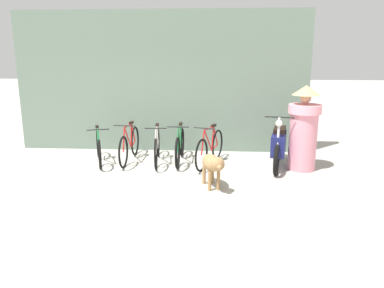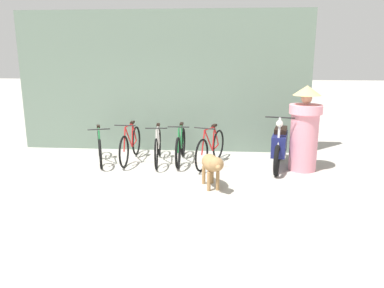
{
  "view_description": "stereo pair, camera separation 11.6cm",
  "coord_description": "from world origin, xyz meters",
  "px_view_note": "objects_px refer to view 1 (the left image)",
  "views": [
    {
      "loc": [
        1.37,
        -5.98,
        2.34
      ],
      "look_at": [
        0.9,
        1.05,
        0.65
      ],
      "focal_mm": 35.0,
      "sensor_mm": 36.0,
      "label": 1
    },
    {
      "loc": [
        1.49,
        -5.97,
        2.34
      ],
      "look_at": [
        0.9,
        1.05,
        0.65
      ],
      "focal_mm": 35.0,
      "sensor_mm": 36.0,
      "label": 2
    }
  ],
  "objects_px": {
    "bicycle_0": "(99,148)",
    "stray_dog": "(213,164)",
    "person_in_robes": "(304,128)",
    "bicycle_2": "(157,147)",
    "bicycle_3": "(180,146)",
    "motorcycle": "(279,145)",
    "bicycle_1": "(130,145)",
    "bicycle_4": "(210,148)"
  },
  "relations": [
    {
      "from": "bicycle_0",
      "to": "motorcycle",
      "type": "height_order",
      "value": "motorcycle"
    },
    {
      "from": "bicycle_0",
      "to": "motorcycle",
      "type": "xyz_separation_m",
      "value": [
        3.91,
        -0.03,
        0.12
      ]
    },
    {
      "from": "bicycle_0",
      "to": "bicycle_3",
      "type": "height_order",
      "value": "bicycle_3"
    },
    {
      "from": "bicycle_1",
      "to": "bicycle_4",
      "type": "relative_size",
      "value": 1.08
    },
    {
      "from": "bicycle_1",
      "to": "bicycle_3",
      "type": "distance_m",
      "value": 1.13
    },
    {
      "from": "bicycle_0",
      "to": "bicycle_3",
      "type": "distance_m",
      "value": 1.79
    },
    {
      "from": "bicycle_0",
      "to": "bicycle_2",
      "type": "height_order",
      "value": "bicycle_2"
    },
    {
      "from": "motorcycle",
      "to": "person_in_robes",
      "type": "height_order",
      "value": "person_in_robes"
    },
    {
      "from": "bicycle_4",
      "to": "stray_dog",
      "type": "bearing_deg",
      "value": 21.49
    },
    {
      "from": "bicycle_3",
      "to": "bicycle_4",
      "type": "height_order",
      "value": "bicycle_4"
    },
    {
      "from": "bicycle_1",
      "to": "bicycle_2",
      "type": "distance_m",
      "value": 0.63
    },
    {
      "from": "bicycle_0",
      "to": "stray_dog",
      "type": "height_order",
      "value": "bicycle_0"
    },
    {
      "from": "bicycle_1",
      "to": "person_in_robes",
      "type": "bearing_deg",
      "value": 85.2
    },
    {
      "from": "bicycle_3",
      "to": "bicycle_1",
      "type": "bearing_deg",
      "value": -89.73
    },
    {
      "from": "bicycle_3",
      "to": "person_in_robes",
      "type": "xyz_separation_m",
      "value": [
        2.58,
        -0.39,
        0.52
      ]
    },
    {
      "from": "bicycle_4",
      "to": "person_in_robes",
      "type": "relative_size",
      "value": 0.93
    },
    {
      "from": "motorcycle",
      "to": "stray_dog",
      "type": "bearing_deg",
      "value": -31.59
    },
    {
      "from": "bicycle_0",
      "to": "stray_dog",
      "type": "relative_size",
      "value": 1.44
    },
    {
      "from": "bicycle_0",
      "to": "stray_dog",
      "type": "bearing_deg",
      "value": 39.97
    },
    {
      "from": "stray_dog",
      "to": "person_in_robes",
      "type": "distance_m",
      "value": 2.28
    },
    {
      "from": "stray_dog",
      "to": "motorcycle",
      "type": "bearing_deg",
      "value": 119.26
    },
    {
      "from": "bicycle_4",
      "to": "person_in_robes",
      "type": "distance_m",
      "value": 1.99
    },
    {
      "from": "bicycle_2",
      "to": "bicycle_4",
      "type": "distance_m",
      "value": 1.18
    },
    {
      "from": "bicycle_2",
      "to": "motorcycle",
      "type": "bearing_deg",
      "value": 80.58
    },
    {
      "from": "bicycle_1",
      "to": "person_in_robes",
      "type": "distance_m",
      "value": 3.77
    },
    {
      "from": "bicycle_2",
      "to": "bicycle_3",
      "type": "xyz_separation_m",
      "value": [
        0.5,
        0.06,
        -0.0
      ]
    },
    {
      "from": "motorcycle",
      "to": "stray_dog",
      "type": "distance_m",
      "value": 2.0
    },
    {
      "from": "bicycle_1",
      "to": "motorcycle",
      "type": "height_order",
      "value": "motorcycle"
    },
    {
      "from": "bicycle_0",
      "to": "motorcycle",
      "type": "distance_m",
      "value": 3.91
    },
    {
      "from": "bicycle_0",
      "to": "bicycle_2",
      "type": "distance_m",
      "value": 1.29
    },
    {
      "from": "bicycle_3",
      "to": "stray_dog",
      "type": "height_order",
      "value": "bicycle_3"
    },
    {
      "from": "bicycle_1",
      "to": "bicycle_4",
      "type": "distance_m",
      "value": 1.81
    },
    {
      "from": "bicycle_0",
      "to": "bicycle_1",
      "type": "relative_size",
      "value": 0.88
    },
    {
      "from": "bicycle_0",
      "to": "bicycle_4",
      "type": "relative_size",
      "value": 0.95
    },
    {
      "from": "bicycle_3",
      "to": "bicycle_4",
      "type": "xyz_separation_m",
      "value": [
        0.67,
        -0.18,
        0.01
      ]
    },
    {
      "from": "bicycle_3",
      "to": "person_in_robes",
      "type": "height_order",
      "value": "person_in_robes"
    },
    {
      "from": "bicycle_3",
      "to": "stray_dog",
      "type": "distance_m",
      "value": 1.82
    },
    {
      "from": "bicycle_4",
      "to": "bicycle_0",
      "type": "bearing_deg",
      "value": -71.27
    },
    {
      "from": "bicycle_3",
      "to": "bicycle_2",
      "type": "bearing_deg",
      "value": -83.02
    },
    {
      "from": "person_in_robes",
      "to": "bicycle_3",
      "type": "bearing_deg",
      "value": -41.01
    },
    {
      "from": "bicycle_2",
      "to": "bicycle_4",
      "type": "height_order",
      "value": "bicycle_4"
    },
    {
      "from": "person_in_robes",
      "to": "stray_dog",
      "type": "bearing_deg",
      "value": 2.2
    }
  ]
}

